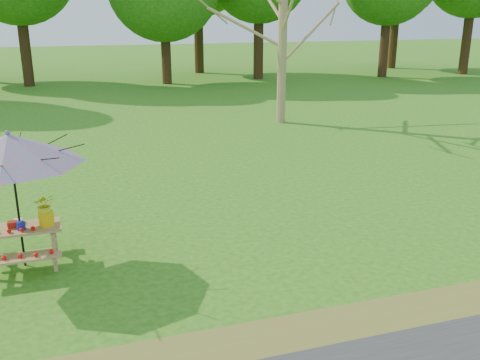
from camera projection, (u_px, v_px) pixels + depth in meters
name	position (u px, v px, depth m)	size (l,w,h in m)	color
ground	(182.00, 257.00, 8.97)	(120.00, 120.00, 0.00)	#286813
drygrass_strip	(230.00, 355.00, 6.43)	(120.00, 1.20, 0.01)	olive
picnic_table	(23.00, 247.00, 8.59)	(1.20, 1.32, 0.67)	#A27849
patio_umbrella	(10.00, 149.00, 8.11)	(2.40, 2.40, 2.25)	black
produce_bins	(17.00, 224.00, 8.47)	(0.27, 0.43, 0.13)	#AB1B0D
tomatoes_row	(9.00, 231.00, 8.28)	(0.77, 0.13, 0.07)	#EF0A08
flower_bucket	(45.00, 209.00, 8.48)	(0.33, 0.28, 0.53)	#FFB80D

